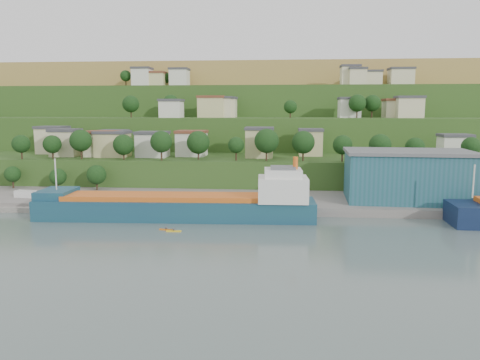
# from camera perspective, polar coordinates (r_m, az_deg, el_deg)

# --- Properties ---
(ground) EXTENTS (500.00, 500.00, 0.00)m
(ground) POSITION_cam_1_polar(r_m,az_deg,el_deg) (97.85, -4.48, -6.19)
(ground) COLOR #4B5B57
(ground) RESTS_ON ground
(quay) EXTENTS (220.00, 26.00, 4.00)m
(quay) POSITION_cam_1_polar(r_m,az_deg,el_deg) (123.91, 6.86, -3.09)
(quay) COLOR slate
(quay) RESTS_ON ground
(pebble_beach) EXTENTS (40.00, 18.00, 2.40)m
(pebble_beach) POSITION_cam_1_polar(r_m,az_deg,el_deg) (137.59, -26.10, -2.75)
(pebble_beach) COLOR slate
(pebble_beach) RESTS_ON ground
(hillside) EXTENTS (360.00, 211.10, 96.00)m
(hillside) POSITION_cam_1_polar(r_m,az_deg,el_deg) (263.64, 1.56, 3.13)
(hillside) COLOR #284719
(hillside) RESTS_ON ground
(cargo_ship_near) EXTENTS (64.13, 12.51, 16.39)m
(cargo_ship_near) POSITION_cam_1_polar(r_m,az_deg,el_deg) (108.37, -6.80, -3.36)
(cargo_ship_near) COLOR navy
(cargo_ship_near) RESTS_ON ground
(warehouse) EXTENTS (31.98, 20.65, 12.80)m
(warehouse) POSITION_cam_1_polar(r_m,az_deg,el_deg) (125.70, 19.73, 0.53)
(warehouse) COLOR #1E535B
(warehouse) RESTS_ON quay
(caravan) EXTENTS (5.82, 3.19, 2.57)m
(caravan) POSITION_cam_1_polar(r_m,az_deg,el_deg) (136.00, -24.67, -1.72)
(caravan) COLOR silver
(caravan) RESTS_ON pebble_beach
(dinghy) EXTENTS (4.14, 1.82, 0.81)m
(dinghy) POSITION_cam_1_polar(r_m,az_deg,el_deg) (129.36, -22.90, -2.50)
(dinghy) COLOR silver
(dinghy) RESTS_ON pebble_beach
(kayak_orange) EXTENTS (3.09, 1.11, 0.76)m
(kayak_orange) POSITION_cam_1_polar(r_m,az_deg,el_deg) (99.22, -8.98, -5.93)
(kayak_orange) COLOR #CF6512
(kayak_orange) RESTS_ON ground
(kayak_yellow) EXTENTS (3.09, 0.68, 0.77)m
(kayak_yellow) POSITION_cam_1_polar(r_m,az_deg,el_deg) (97.82, -8.07, -6.12)
(kayak_yellow) COLOR yellow
(kayak_yellow) RESTS_ON ground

